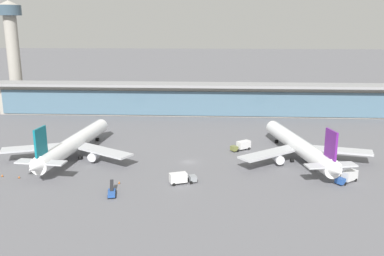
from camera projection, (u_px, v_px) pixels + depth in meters
name	position (u px, v px, depth m)	size (l,w,h in m)	color
ground_plane	(189.00, 162.00, 130.67)	(1200.00, 1200.00, 0.00)	slate
airliner_left_stand	(73.00, 144.00, 133.63)	(42.86, 56.00, 14.91)	white
airliner_centre_stand	(299.00, 146.00, 131.10)	(42.10, 55.54, 14.91)	white
service_truck_near_nose_grey	(181.00, 178.00, 112.52)	(7.64, 4.69, 3.10)	gray
service_truck_under_wing_olive	(242.00, 145.00, 142.46)	(7.26, 6.14, 3.10)	olive
service_truck_mid_apron_blue	(348.00, 176.00, 113.58)	(7.12, 6.38, 3.10)	#234C9E
service_truck_by_tail_blue	(112.00, 192.00, 105.08)	(2.80, 6.94, 2.70)	#234C9E
terminal_building	(198.00, 99.00, 195.11)	(191.96, 12.80, 15.20)	#9E998E
control_tower	(12.00, 44.00, 213.53)	(12.00, 12.00, 58.34)	#9E998E
safety_cone_bravo	(19.00, 177.00, 116.94)	(0.62, 0.62, 0.70)	orange
safety_cone_delta	(2.00, 176.00, 118.14)	(0.62, 0.62, 0.70)	orange
safety_cone_echo	(119.00, 182.00, 113.02)	(0.62, 0.62, 0.70)	orange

